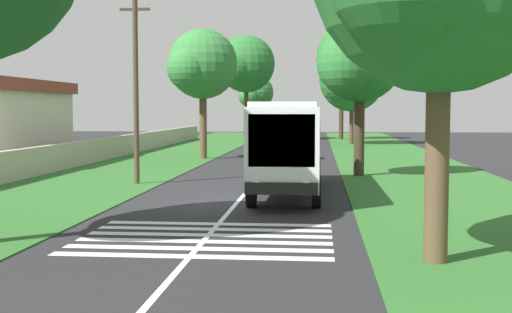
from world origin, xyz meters
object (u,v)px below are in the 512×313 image
object	(u,v)px
coach_bus	(289,142)
trailing_car_0	(298,150)
roadside_tree_left_1	(255,94)
roadside_tree_right_2	(357,61)
utility_pole	(136,87)
trailing_car_1	(260,143)
roadside_tree_left_3	(202,66)
roadside_tree_right_1	(340,77)
roadside_tree_right_3	(351,81)
roadside_tree_left_2	(245,66)

from	to	relation	value
coach_bus	trailing_car_0	distance (m)	19.42
roadside_tree_left_1	roadside_tree_right_2	world-z (taller)	roadside_tree_right_2
utility_pole	roadside_tree_right_2	bearing A→B (deg)	-65.91
trailing_car_0	trailing_car_1	size ratio (longest dim) A/B	1.00
trailing_car_1	roadside_tree_left_1	size ratio (longest dim) A/B	0.54
roadside_tree_left_1	roadside_tree_right_2	bearing A→B (deg)	-168.98
roadside_tree_left_3	utility_pole	distance (m)	16.31
trailing_car_1	roadside_tree_right_2	xyz separation A→B (m)	(-20.29, -6.74, 5.26)
roadside_tree_left_1	utility_pole	bearing A→B (deg)	179.89
roadside_tree_right_1	roadside_tree_right_3	bearing A→B (deg)	-176.51
coach_bus	trailing_car_0	size ratio (longest dim) A/B	2.60
roadside_tree_left_3	roadside_tree_right_3	bearing A→B (deg)	-28.83
roadside_tree_left_2	roadside_tree_right_2	xyz separation A→B (m)	(-39.64, -10.16, -2.41)
roadside_tree_left_1	roadside_tree_right_3	size ratio (longest dim) A/B	0.82
roadside_tree_left_2	trailing_car_1	bearing A→B (deg)	-169.98
roadside_tree_left_3	roadside_tree_left_1	bearing A→B (deg)	0.14
utility_pole	roadside_tree_left_2	bearing A→B (deg)	-0.22
roadside_tree_left_2	roadside_tree_right_3	size ratio (longest dim) A/B	1.22
roadside_tree_left_2	roadside_tree_left_3	bearing A→B (deg)	-179.92
roadside_tree_left_1	trailing_car_0	bearing A→B (deg)	-170.45
trailing_car_0	roadside_tree_right_1	world-z (taller)	roadside_tree_right_1
coach_bus	roadside_tree_left_3	distance (m)	20.64
roadside_tree_right_1	roadside_tree_right_2	bearing A→B (deg)	179.28
trailing_car_0	utility_pole	xyz separation A→B (m)	(-16.60, 6.92, 3.81)
coach_bus	roadside_tree_left_2	bearing A→B (deg)	8.46
roadside_tree_left_1	roadside_tree_right_1	size ratio (longest dim) A/B	0.80
roadside_tree_right_1	roadside_tree_left_1	bearing A→B (deg)	48.43
coach_bus	roadside_tree_right_3	size ratio (longest dim) A/B	1.16
roadside_tree_right_2	trailing_car_0	bearing A→B (deg)	15.88
trailing_car_0	roadside_tree_right_3	distance (m)	21.41
trailing_car_1	roadside_tree_left_1	world-z (taller)	roadside_tree_left_1
coach_bus	roadside_tree_right_2	size ratio (longest dim) A/B	1.35
trailing_car_1	roadside_tree_left_2	world-z (taller)	roadside_tree_left_2
trailing_car_1	roadside_tree_right_1	world-z (taller)	roadside_tree_right_1
coach_bus	roadside_tree_right_1	distance (m)	50.72
roadside_tree_left_2	roadside_tree_left_1	bearing A→B (deg)	0.29
coach_bus	roadside_tree_right_1	world-z (taller)	roadside_tree_right_1
roadside_tree_right_3	utility_pole	size ratio (longest dim) A/B	1.12
roadside_tree_left_3	roadside_tree_right_3	world-z (taller)	roadside_tree_right_3
roadside_tree_left_1	utility_pole	xyz separation A→B (m)	(-57.11, 0.11, -1.04)
coach_bus	roadside_tree_left_1	bearing A→B (deg)	6.72
roadside_tree_right_2	roadside_tree_left_3	bearing A→B (deg)	41.18
trailing_car_1	roadside_tree_right_3	size ratio (longest dim) A/B	0.45
roadside_tree_right_1	roadside_tree_right_2	size ratio (longest dim) A/B	1.20
trailing_car_0	utility_pole	world-z (taller)	utility_pole
coach_bus	roadside_tree_left_3	xyz separation A→B (m)	(18.95, 6.95, 4.33)
roadside_tree_left_1	roadside_tree_right_3	bearing A→B (deg)	-150.71
roadside_tree_left_3	roadside_tree_right_1	distance (m)	33.15
roadside_tree_left_1	roadside_tree_left_3	bearing A→B (deg)	-179.86
trailing_car_0	roadside_tree_left_3	bearing A→B (deg)	93.52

